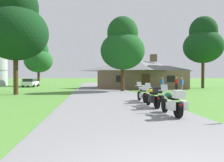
{
  "coord_description": "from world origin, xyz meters",
  "views": [
    {
      "loc": [
        -1.43,
        -2.93,
        1.71
      ],
      "look_at": [
        1.23,
        23.1,
        1.2
      ],
      "focal_mm": 34.53,
      "sensor_mm": 36.0,
      "label": 1
    }
  ],
  "objects_px": {
    "tree_by_lodge_front": "(123,46)",
    "motorcycle_yellow_second_in_row": "(154,97)",
    "motorcycle_silver_farthest_in_row": "(143,93)",
    "bystander_red_shirt_near_lodge": "(176,83)",
    "parked_white_suv_far_left": "(30,82)",
    "tree_left_far": "(39,57)",
    "bystander_blue_shirt_by_tree": "(182,84)",
    "tree_right_of_lodge": "(203,42)",
    "bystander_blue_shirt_beside_signpost": "(162,83)",
    "motorcycle_green_nearest_to_camera": "(173,103)",
    "tree_left_near": "(15,25)"
  },
  "relations": [
    {
      "from": "motorcycle_yellow_second_in_row",
      "to": "motorcycle_silver_farthest_in_row",
      "type": "height_order",
      "value": "same"
    },
    {
      "from": "bystander_red_shirt_near_lodge",
      "to": "parked_white_suv_far_left",
      "type": "bearing_deg",
      "value": 135.74
    },
    {
      "from": "motorcycle_silver_farthest_in_row",
      "to": "parked_white_suv_far_left",
      "type": "height_order",
      "value": "parked_white_suv_far_left"
    },
    {
      "from": "motorcycle_yellow_second_in_row",
      "to": "parked_white_suv_far_left",
      "type": "height_order",
      "value": "parked_white_suv_far_left"
    },
    {
      "from": "bystander_red_shirt_near_lodge",
      "to": "tree_right_of_lodge",
      "type": "distance_m",
      "value": 10.17
    },
    {
      "from": "motorcycle_silver_farthest_in_row",
      "to": "tree_by_lodge_front",
      "type": "height_order",
      "value": "tree_by_lodge_front"
    },
    {
      "from": "bystander_red_shirt_near_lodge",
      "to": "parked_white_suv_far_left",
      "type": "distance_m",
      "value": 23.97
    },
    {
      "from": "tree_left_far",
      "to": "bystander_blue_shirt_beside_signpost",
      "type": "bearing_deg",
      "value": -43.6
    },
    {
      "from": "bystander_blue_shirt_beside_signpost",
      "to": "tree_by_lodge_front",
      "type": "relative_size",
      "value": 0.19
    },
    {
      "from": "motorcycle_silver_farthest_in_row",
      "to": "tree_by_lodge_front",
      "type": "relative_size",
      "value": 0.24
    },
    {
      "from": "bystander_red_shirt_near_lodge",
      "to": "bystander_blue_shirt_by_tree",
      "type": "height_order",
      "value": "bystander_blue_shirt_by_tree"
    },
    {
      "from": "tree_left_near",
      "to": "tree_by_lodge_front",
      "type": "relative_size",
      "value": 1.23
    },
    {
      "from": "bystander_blue_shirt_beside_signpost",
      "to": "tree_right_of_lodge",
      "type": "relative_size",
      "value": 0.16
    },
    {
      "from": "tree_right_of_lodge",
      "to": "bystander_blue_shirt_by_tree",
      "type": "bearing_deg",
      "value": -128.77
    },
    {
      "from": "bystander_red_shirt_near_lodge",
      "to": "bystander_blue_shirt_beside_signpost",
      "type": "height_order",
      "value": "bystander_blue_shirt_beside_signpost"
    },
    {
      "from": "motorcycle_green_nearest_to_camera",
      "to": "tree_right_of_lodge",
      "type": "height_order",
      "value": "tree_right_of_lodge"
    },
    {
      "from": "bystander_blue_shirt_by_tree",
      "to": "tree_by_lodge_front",
      "type": "distance_m",
      "value": 7.9
    },
    {
      "from": "tree_left_near",
      "to": "tree_left_far",
      "type": "xyz_separation_m",
      "value": [
        -2.64,
        20.62,
        -1.24
      ]
    },
    {
      "from": "tree_left_near",
      "to": "parked_white_suv_far_left",
      "type": "distance_m",
      "value": 17.53
    },
    {
      "from": "tree_by_lodge_front",
      "to": "tree_right_of_lodge",
      "type": "xyz_separation_m",
      "value": [
        13.09,
        5.99,
        1.6
      ]
    },
    {
      "from": "bystander_blue_shirt_beside_signpost",
      "to": "parked_white_suv_far_left",
      "type": "distance_m",
      "value": 22.66
    },
    {
      "from": "parked_white_suv_far_left",
      "to": "tree_left_far",
      "type": "bearing_deg",
      "value": 85.34
    },
    {
      "from": "bystander_blue_shirt_by_tree",
      "to": "tree_by_lodge_front",
      "type": "height_order",
      "value": "tree_by_lodge_front"
    },
    {
      "from": "bystander_blue_shirt_beside_signpost",
      "to": "tree_left_near",
      "type": "height_order",
      "value": "tree_left_near"
    },
    {
      "from": "motorcycle_green_nearest_to_camera",
      "to": "motorcycle_yellow_second_in_row",
      "type": "distance_m",
      "value": 2.62
    },
    {
      "from": "tree_right_of_lodge",
      "to": "motorcycle_silver_farthest_in_row",
      "type": "bearing_deg",
      "value": -128.56
    },
    {
      "from": "tree_by_lodge_front",
      "to": "tree_left_far",
      "type": "xyz_separation_m",
      "value": [
        -13.48,
        17.3,
        0.07
      ]
    },
    {
      "from": "tree_left_far",
      "to": "tree_by_lodge_front",
      "type": "bearing_deg",
      "value": -52.09
    },
    {
      "from": "motorcycle_silver_farthest_in_row",
      "to": "tree_left_near",
      "type": "bearing_deg",
      "value": 142.41
    },
    {
      "from": "motorcycle_silver_farthest_in_row",
      "to": "tree_left_far",
      "type": "xyz_separation_m",
      "value": [
        -13.18,
        28.11,
        4.77
      ]
    },
    {
      "from": "motorcycle_silver_farthest_in_row",
      "to": "tree_by_lodge_front",
      "type": "bearing_deg",
      "value": 86.23
    },
    {
      "from": "bystander_blue_shirt_beside_signpost",
      "to": "tree_right_of_lodge",
      "type": "bearing_deg",
      "value": 6.3
    },
    {
      "from": "tree_left_far",
      "to": "motorcycle_silver_farthest_in_row",
      "type": "bearing_deg",
      "value": -64.88
    },
    {
      "from": "motorcycle_yellow_second_in_row",
      "to": "parked_white_suv_far_left",
      "type": "distance_m",
      "value": 29.57
    },
    {
      "from": "motorcycle_yellow_second_in_row",
      "to": "tree_left_far",
      "type": "bearing_deg",
      "value": 110.41
    },
    {
      "from": "motorcycle_yellow_second_in_row",
      "to": "tree_left_near",
      "type": "relative_size",
      "value": 0.2
    },
    {
      "from": "bystander_red_shirt_near_lodge",
      "to": "bystander_blue_shirt_by_tree",
      "type": "relative_size",
      "value": 0.99
    },
    {
      "from": "motorcycle_green_nearest_to_camera",
      "to": "bystander_blue_shirt_beside_signpost",
      "type": "relative_size",
      "value": 1.24
    },
    {
      "from": "motorcycle_silver_farthest_in_row",
      "to": "tree_left_near",
      "type": "height_order",
      "value": "tree_left_near"
    },
    {
      "from": "bystander_blue_shirt_by_tree",
      "to": "parked_white_suv_far_left",
      "type": "xyz_separation_m",
      "value": [
        -19.63,
        16.02,
        -0.17
      ]
    },
    {
      "from": "motorcycle_green_nearest_to_camera",
      "to": "tree_by_lodge_front",
      "type": "height_order",
      "value": "tree_by_lodge_front"
    },
    {
      "from": "motorcycle_silver_farthest_in_row",
      "to": "bystander_red_shirt_near_lodge",
      "type": "relative_size",
      "value": 1.25
    },
    {
      "from": "motorcycle_green_nearest_to_camera",
      "to": "motorcycle_yellow_second_in_row",
      "type": "relative_size",
      "value": 1.0
    },
    {
      "from": "tree_left_near",
      "to": "tree_left_far",
      "type": "bearing_deg",
      "value": 97.28
    },
    {
      "from": "tree_by_lodge_front",
      "to": "parked_white_suv_far_left",
      "type": "xyz_separation_m",
      "value": [
        -13.82,
        12.93,
        -4.54
      ]
    },
    {
      "from": "motorcycle_yellow_second_in_row",
      "to": "bystander_blue_shirt_beside_signpost",
      "type": "bearing_deg",
      "value": 66.37
    },
    {
      "from": "bystander_red_shirt_near_lodge",
      "to": "tree_left_far",
      "type": "bearing_deg",
      "value": 127.1
    },
    {
      "from": "bystander_blue_shirt_by_tree",
      "to": "tree_right_of_lodge",
      "type": "bearing_deg",
      "value": 6.92
    },
    {
      "from": "motorcycle_yellow_second_in_row",
      "to": "motorcycle_silver_farthest_in_row",
      "type": "bearing_deg",
      "value": 86.62
    },
    {
      "from": "tree_by_lodge_front",
      "to": "motorcycle_yellow_second_in_row",
      "type": "bearing_deg",
      "value": -91.37
    }
  ]
}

